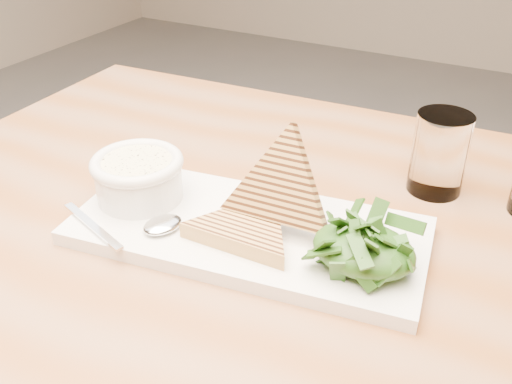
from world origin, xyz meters
The scene contains 13 objects.
table_top centered at (0.21, -0.01, 0.72)m, with size 1.28×0.85×0.04m, color brown.
table_leg_bl centered at (-0.38, 0.37, 0.35)m, with size 0.06×0.06×0.70m, color brown.
platter centered at (0.09, -0.01, 0.75)m, with size 0.40×0.18×0.02m, color white.
soup_bowl centered at (-0.06, -0.02, 0.78)m, with size 0.10×0.10×0.04m, color white.
soup centered at (-0.06, -0.02, 0.80)m, with size 0.09×0.09×0.01m, color beige.
bowl_rim centered at (-0.06, -0.02, 0.81)m, with size 0.11×0.11×0.01m, color white.
sandwich_flat centered at (0.10, -0.03, 0.77)m, with size 0.15×0.15×0.02m, color #B48646, non-canonical shape.
sandwich_lean centered at (0.12, 0.01, 0.81)m, with size 0.15×0.15×0.08m, color #B48646, non-canonical shape.
salad_base centered at (0.23, -0.02, 0.78)m, with size 0.11×0.08×0.04m, color black.
arugula_pile centered at (0.23, -0.02, 0.79)m, with size 0.11×0.10×0.05m, color #37691E, non-canonical shape.
spoon_bowl centered at (0.01, -0.06, 0.76)m, with size 0.03×0.05×0.01m, color silver.
spoon_handle centered at (-0.06, -0.10, 0.76)m, with size 0.12×0.01×0.00m, color silver.
glass_near centered at (0.25, 0.20, 0.79)m, with size 0.07×0.07×0.11m, color white.
Camera 1 is at (0.35, -0.48, 1.13)m, focal length 40.00 mm.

